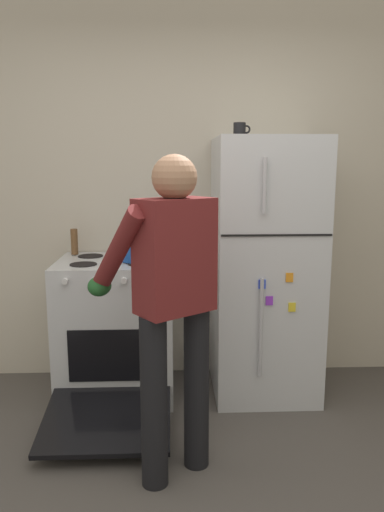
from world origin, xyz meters
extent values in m
cube|color=beige|center=(0.00, 1.95, 1.35)|extent=(6.00, 0.10, 2.70)
cube|color=silver|center=(0.51, 1.57, 0.86)|extent=(0.68, 0.68, 1.73)
cube|color=black|center=(0.51, 1.23, 1.14)|extent=(0.67, 0.01, 0.01)
cylinder|color=#B7B7BC|center=(0.42, 1.20, 0.57)|extent=(0.02, 0.02, 0.63)
cylinder|color=#B7B7BC|center=(0.42, 1.20, 1.43)|extent=(0.02, 0.02, 0.32)
cube|color=yellow|center=(0.61, 1.22, 0.69)|extent=(0.04, 0.01, 0.06)
cube|color=purple|center=(0.47, 1.22, 0.74)|extent=(0.04, 0.01, 0.06)
cube|color=blue|center=(0.42, 1.22, 0.84)|extent=(0.04, 0.01, 0.06)
cube|color=orange|center=(0.59, 1.22, 0.88)|extent=(0.04, 0.01, 0.06)
cube|color=silver|center=(-0.50, 1.57, 0.46)|extent=(0.76, 0.64, 0.93)
cube|color=black|center=(-0.50, 1.25, 0.39)|extent=(0.53, 0.01, 0.33)
cylinder|color=black|center=(-0.68, 1.43, 0.93)|extent=(0.17, 0.17, 0.01)
cylinder|color=black|center=(-0.32, 1.43, 0.93)|extent=(0.17, 0.17, 0.01)
cylinder|color=black|center=(-0.68, 1.71, 0.93)|extent=(0.17, 0.17, 0.01)
cylinder|color=black|center=(-0.32, 1.71, 0.93)|extent=(0.17, 0.17, 0.01)
cylinder|color=silver|center=(-0.76, 1.23, 0.87)|extent=(0.04, 0.03, 0.04)
cylinder|color=silver|center=(-0.59, 1.23, 0.87)|extent=(0.04, 0.03, 0.04)
cylinder|color=silver|center=(-0.41, 1.23, 0.87)|extent=(0.04, 0.03, 0.04)
cylinder|color=silver|center=(-0.24, 1.23, 0.87)|extent=(0.04, 0.03, 0.04)
cube|color=black|center=(-0.50, 0.96, 0.12)|extent=(0.72, 0.59, 0.12)
cylinder|color=black|center=(-0.21, 0.55, 0.43)|extent=(0.13, 0.13, 0.86)
cylinder|color=black|center=(0.00, 0.70, 0.43)|extent=(0.13, 0.13, 0.86)
cube|color=maroon|center=(-0.11, 0.62, 1.13)|extent=(0.41, 0.37, 0.54)
sphere|color=#A37556|center=(-0.11, 0.62, 1.49)|extent=(0.21, 0.21, 0.21)
sphere|color=#272727|center=(-0.11, 0.62, 1.46)|extent=(0.15, 0.15, 0.15)
cylinder|color=maroon|center=(-0.38, 0.66, 1.15)|extent=(0.33, 0.42, 0.47)
cylinder|color=maroon|center=(-0.06, 0.90, 1.15)|extent=(0.33, 0.42, 0.47)
ellipsoid|color=#1E5123|center=(-0.49, 0.82, 0.94)|extent=(0.12, 0.18, 0.10)
ellipsoid|color=#1E5123|center=(-0.17, 1.05, 0.94)|extent=(0.12, 0.18, 0.10)
cylinder|color=#19479E|center=(-0.34, 1.52, 1.00)|extent=(0.22, 0.22, 0.14)
cube|color=black|center=(-0.47, 1.52, 1.05)|extent=(0.05, 0.03, 0.02)
cube|color=black|center=(-0.20, 1.52, 1.05)|extent=(0.05, 0.03, 0.02)
cylinder|color=black|center=(0.33, 1.62, 1.77)|extent=(0.08, 0.08, 0.10)
torus|color=black|center=(0.37, 1.62, 1.78)|extent=(0.06, 0.01, 0.06)
cylinder|color=brown|center=(-0.80, 1.77, 1.02)|extent=(0.05, 0.05, 0.18)
camera|label=1|loc=(-0.12, -1.63, 1.55)|focal=34.31mm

